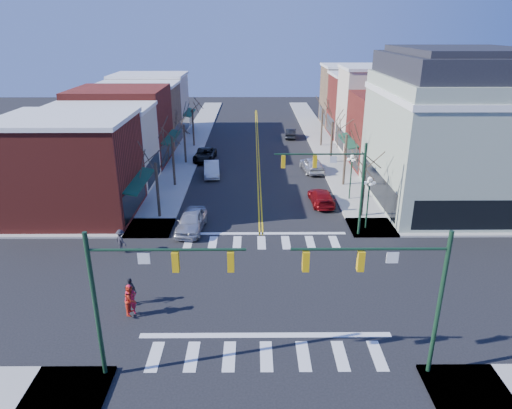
{
  "coord_description": "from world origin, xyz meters",
  "views": [
    {
      "loc": [
        -0.63,
        -24.04,
        14.91
      ],
      "look_at": [
        -0.4,
        6.79,
        2.8
      ],
      "focal_mm": 32.0,
      "sensor_mm": 36.0,
      "label": 1
    }
  ],
  "objects_px": {
    "victorian_corner": "(453,129)",
    "car_left_far": "(205,155)",
    "pedestrian_red_b": "(131,300)",
    "pedestrian_dark_a": "(130,290)",
    "car_left_near": "(191,221)",
    "pedestrian_dark_b": "(121,240)",
    "car_left_mid": "(212,169)",
    "pedestrian_red_a": "(131,300)",
    "lamppost_midblock": "(351,169)",
    "car_right_near": "(321,197)",
    "car_right_mid": "(312,164)",
    "car_right_far": "(291,133)",
    "lamppost_corner": "(369,194)"
  },
  "relations": [
    {
      "from": "victorian_corner",
      "to": "car_left_far",
      "type": "relative_size",
      "value": 2.82
    },
    {
      "from": "victorian_corner",
      "to": "pedestrian_red_b",
      "type": "relative_size",
      "value": 8.19
    },
    {
      "from": "pedestrian_red_a",
      "to": "pedestrian_red_b",
      "type": "relative_size",
      "value": 1.02
    },
    {
      "from": "car_left_near",
      "to": "car_left_mid",
      "type": "bearing_deg",
      "value": 93.17
    },
    {
      "from": "lamppost_midblock",
      "to": "pedestrian_red_a",
      "type": "xyz_separation_m",
      "value": [
        -15.5,
        -17.83,
        -1.92
      ]
    },
    {
      "from": "lamppost_midblock",
      "to": "pedestrian_dark_b",
      "type": "xyz_separation_m",
      "value": [
        -18.05,
        -10.31,
        -2.01
      ]
    },
    {
      "from": "car_left_mid",
      "to": "pedestrian_dark_a",
      "type": "xyz_separation_m",
      "value": [
        -2.6,
        -24.07,
        0.17
      ]
    },
    {
      "from": "car_left_mid",
      "to": "car_left_far",
      "type": "distance_m",
      "value": 6.04
    },
    {
      "from": "car_left_far",
      "to": "pedestrian_dark_a",
      "type": "bearing_deg",
      "value": -89.77
    },
    {
      "from": "car_right_far",
      "to": "pedestrian_red_b",
      "type": "bearing_deg",
      "value": 80.54
    },
    {
      "from": "car_left_far",
      "to": "pedestrian_dark_a",
      "type": "relative_size",
      "value": 3.29
    },
    {
      "from": "car_right_near",
      "to": "pedestrian_dark_a",
      "type": "height_order",
      "value": "pedestrian_dark_a"
    },
    {
      "from": "car_right_mid",
      "to": "pedestrian_dark_a",
      "type": "distance_m",
      "value": 28.76
    },
    {
      "from": "car_left_near",
      "to": "pedestrian_dark_a",
      "type": "height_order",
      "value": "pedestrian_dark_a"
    },
    {
      "from": "car_right_near",
      "to": "car_right_far",
      "type": "distance_m",
      "value": 25.92
    },
    {
      "from": "car_left_far",
      "to": "car_right_near",
      "type": "bearing_deg",
      "value": -47.77
    },
    {
      "from": "victorian_corner",
      "to": "pedestrian_red_a",
      "type": "bearing_deg",
      "value": -143.94
    },
    {
      "from": "car_left_mid",
      "to": "car_right_mid",
      "type": "bearing_deg",
      "value": 1.77
    },
    {
      "from": "lamppost_corner",
      "to": "car_right_near",
      "type": "relative_size",
      "value": 0.93
    },
    {
      "from": "pedestrian_dark_a",
      "to": "car_right_mid",
      "type": "bearing_deg",
      "value": 96.66
    },
    {
      "from": "car_left_near",
      "to": "victorian_corner",
      "type": "bearing_deg",
      "value": 20.39
    },
    {
      "from": "lamppost_corner",
      "to": "pedestrian_dark_b",
      "type": "distance_m",
      "value": 18.56
    },
    {
      "from": "car_right_far",
      "to": "pedestrian_dark_b",
      "type": "height_order",
      "value": "pedestrian_dark_b"
    },
    {
      "from": "car_right_near",
      "to": "car_right_mid",
      "type": "xyz_separation_m",
      "value": [
        0.33,
        9.76,
        0.14
      ]
    },
    {
      "from": "car_right_far",
      "to": "car_left_far",
      "type": "bearing_deg",
      "value": 52.7
    },
    {
      "from": "car_left_near",
      "to": "pedestrian_red_b",
      "type": "bearing_deg",
      "value": -94.63
    },
    {
      "from": "pedestrian_dark_a",
      "to": "pedestrian_red_b",
      "type": "bearing_deg",
      "value": -40.13
    },
    {
      "from": "pedestrian_red_a",
      "to": "car_left_mid",
      "type": "bearing_deg",
      "value": 58.54
    },
    {
      "from": "pedestrian_red_b",
      "to": "pedestrian_dark_a",
      "type": "relative_size",
      "value": 1.13
    },
    {
      "from": "pedestrian_red_a",
      "to": "pedestrian_dark_a",
      "type": "xyz_separation_m",
      "value": [
        -0.3,
        1.14,
        -0.12
      ]
    },
    {
      "from": "pedestrian_dark_a",
      "to": "car_right_far",
      "type": "bearing_deg",
      "value": 107.85
    },
    {
      "from": "car_left_near",
      "to": "pedestrian_dark_b",
      "type": "relative_size",
      "value": 2.97
    },
    {
      "from": "car_left_far",
      "to": "car_right_mid",
      "type": "xyz_separation_m",
      "value": [
        12.1,
        -4.53,
        0.11
      ]
    },
    {
      "from": "lamppost_midblock",
      "to": "car_left_mid",
      "type": "height_order",
      "value": "lamppost_midblock"
    },
    {
      "from": "pedestrian_dark_a",
      "to": "car_right_near",
      "type": "bearing_deg",
      "value": 84.61
    },
    {
      "from": "lamppost_corner",
      "to": "car_left_mid",
      "type": "bearing_deg",
      "value": 133.58
    },
    {
      "from": "victorian_corner",
      "to": "pedestrian_dark_b",
      "type": "height_order",
      "value": "victorian_corner"
    },
    {
      "from": "car_left_mid",
      "to": "pedestrian_dark_a",
      "type": "relative_size",
      "value": 2.94
    },
    {
      "from": "car_left_far",
      "to": "car_right_mid",
      "type": "distance_m",
      "value": 12.92
    },
    {
      "from": "car_right_far",
      "to": "lamppost_midblock",
      "type": "bearing_deg",
      "value": 104.13
    },
    {
      "from": "car_right_mid",
      "to": "pedestrian_dark_a",
      "type": "height_order",
      "value": "pedestrian_dark_a"
    },
    {
      "from": "lamppost_corner",
      "to": "car_right_far",
      "type": "distance_m",
      "value": 31.66
    },
    {
      "from": "car_right_near",
      "to": "pedestrian_red_a",
      "type": "bearing_deg",
      "value": 49.74
    },
    {
      "from": "lamppost_corner",
      "to": "pedestrian_dark_b",
      "type": "xyz_separation_m",
      "value": [
        -18.05,
        -3.81,
        -2.01
      ]
    },
    {
      "from": "pedestrian_dark_b",
      "to": "victorian_corner",
      "type": "bearing_deg",
      "value": -117.66
    },
    {
      "from": "car_left_far",
      "to": "pedestrian_red_b",
      "type": "xyz_separation_m",
      "value": [
        -1.01,
        -31.08,
        0.32
      ]
    },
    {
      "from": "victorian_corner",
      "to": "car_right_far",
      "type": "bearing_deg",
      "value": 114.74
    },
    {
      "from": "car_left_mid",
      "to": "pedestrian_dark_b",
      "type": "height_order",
      "value": "pedestrian_dark_b"
    },
    {
      "from": "car_left_near",
      "to": "car_right_near",
      "type": "xyz_separation_m",
      "value": [
        10.9,
        5.57,
        -0.14
      ]
    },
    {
      "from": "lamppost_midblock",
      "to": "lamppost_corner",
      "type": "bearing_deg",
      "value": -90.0
    }
  ]
}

